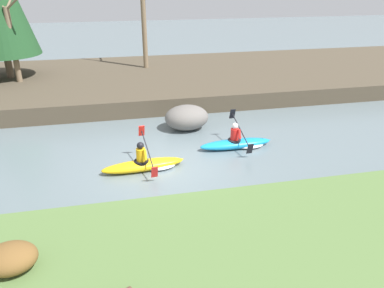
# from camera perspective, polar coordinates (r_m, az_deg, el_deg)

# --- Properties ---
(ground_plane) EXTENTS (90.00, 90.00, 0.00)m
(ground_plane) POSITION_cam_1_polar(r_m,az_deg,el_deg) (12.49, -3.82, -3.68)
(ground_plane) COLOR slate
(riverbank_far) EXTENTS (44.00, 10.19, 0.80)m
(riverbank_far) POSITION_cam_1_polar(r_m,az_deg,el_deg) (21.72, -7.96, 9.53)
(riverbank_far) COLOR #4C4233
(riverbank_far) RESTS_ON ground
(bare_tree_mid_downstream) EXTENTS (2.73, 2.70, 4.88)m
(bare_tree_mid_downstream) POSITION_cam_1_polar(r_m,az_deg,el_deg) (21.33, -25.75, 14.60)
(bare_tree_mid_downstream) COLOR #7A664C
(bare_tree_mid_downstream) RESTS_ON riverbank_far
(bare_tree_downstream) EXTENTS (3.76, 3.72, 6.84)m
(bare_tree_downstream) POSITION_cam_1_polar(r_m,az_deg,el_deg) (22.70, -7.37, 19.49)
(bare_tree_downstream) COLOR #7A664C
(bare_tree_downstream) RESTS_ON riverbank_far
(shrub_clump_third) EXTENTS (1.01, 0.84, 0.54)m
(shrub_clump_third) POSITION_cam_1_polar(r_m,az_deg,el_deg) (8.13, -25.96, -15.40)
(shrub_clump_third) COLOR brown
(shrub_clump_third) RESTS_ON riverbank_near
(kayaker_lead) EXTENTS (2.78, 2.06, 1.20)m
(kayaker_lead) POSITION_cam_1_polar(r_m,az_deg,el_deg) (13.93, 7.09, 0.18)
(kayaker_lead) COLOR #1993D6
(kayaker_lead) RESTS_ON ground
(kayaker_middle) EXTENTS (2.79, 2.07, 1.20)m
(kayaker_middle) POSITION_cam_1_polar(r_m,az_deg,el_deg) (12.38, -6.94, -3.05)
(kayaker_middle) COLOR yellow
(kayaker_middle) RESTS_ON ground
(boulder_midstream) EXTENTS (1.81, 1.41, 1.02)m
(boulder_midstream) POSITION_cam_1_polar(r_m,az_deg,el_deg) (15.43, -0.82, 4.06)
(boulder_midstream) COLOR slate
(boulder_midstream) RESTS_ON ground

